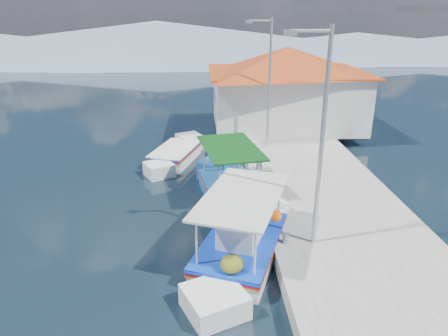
{
  "coord_description": "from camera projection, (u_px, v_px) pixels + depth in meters",
  "views": [
    {
      "loc": [
        1.46,
        -8.36,
        6.84
      ],
      "look_at": [
        2.22,
        6.04,
        1.3
      ],
      "focal_mm": 33.32,
      "sensor_mm": 36.0,
      "label": 1
    }
  ],
  "objects": [
    {
      "name": "bollards",
      "position": [
        269.0,
        192.0,
        15.02
      ],
      "size": [
        0.2,
        17.2,
        0.3
      ],
      "color": "#A5A8AD",
      "rests_on": "quay"
    },
    {
      "name": "harbor_building",
      "position": [
        286.0,
        86.0,
        23.47
      ],
      "size": [
        10.49,
        10.49,
        4.4
      ],
      "color": "silver",
      "rests_on": "quay"
    },
    {
      "name": "main_caique",
      "position": [
        241.0,
        244.0,
        12.11
      ],
      "size": [
        3.54,
        6.4,
        2.25
      ],
      "rotation": [
        0.0,
        0.0,
        0.36
      ],
      "color": "white",
      "rests_on": "ground"
    },
    {
      "name": "quay",
      "position": [
        320.0,
        192.0,
        15.97
      ],
      "size": [
        5.0,
        44.0,
        0.5
      ],
      "primitive_type": "cube",
      "color": "#B0AFA5",
      "rests_on": "ground"
    },
    {
      "name": "ground",
      "position": [
        147.0,
        307.0,
        10.18
      ],
      "size": [
        160.0,
        160.0,
        0.0
      ],
      "primitive_type": "plane",
      "color": "black",
      "rests_on": "ground"
    },
    {
      "name": "mountain_ridge",
      "position": [
        235.0,
        43.0,
        61.96
      ],
      "size": [
        171.4,
        96.0,
        5.5
      ],
      "color": "gray",
      "rests_on": "ground"
    },
    {
      "name": "lamp_post_far",
      "position": [
        268.0,
        78.0,
        19.27
      ],
      "size": [
        1.21,
        0.14,
        6.0
      ],
      "color": "#A5A8AD",
      "rests_on": "quay"
    },
    {
      "name": "caique_green_canopy",
      "position": [
        230.0,
        190.0,
        15.89
      ],
      "size": [
        2.58,
        6.2,
        2.35
      ],
      "rotation": [
        0.0,
        0.0,
        -0.18
      ],
      "color": "#1C66AC",
      "rests_on": "ground"
    },
    {
      "name": "caique_blue_hull",
      "position": [
        175.0,
        156.0,
        19.89
      ],
      "size": [
        2.73,
        5.23,
        0.98
      ],
      "rotation": [
        0.0,
        0.0,
        0.32
      ],
      "color": "white",
      "rests_on": "ground"
    },
    {
      "name": "lamp_post_near",
      "position": [
        319.0,
        131.0,
        10.88
      ],
      "size": [
        1.21,
        0.14,
        6.0
      ],
      "color": "#A5A8AD",
      "rests_on": "quay"
    }
  ]
}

